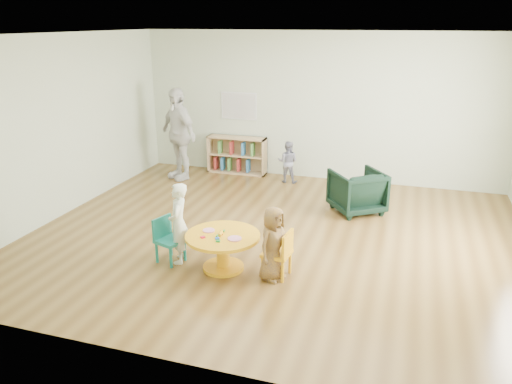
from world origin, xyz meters
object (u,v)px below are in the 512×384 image
(armchair, at_px, (357,191))
(child_right, at_px, (273,244))
(bookshelf, at_px, (237,155))
(activity_table, at_px, (223,245))
(kid_chair_left, at_px, (168,238))
(kid_chair_right, at_px, (280,252))
(adult_caretaker, at_px, (178,134))
(child_left, at_px, (179,223))
(toddler, at_px, (288,162))

(armchair, relative_size, child_right, 0.83)
(armchair, xyz_separation_m, child_right, (-0.69, -2.56, 0.11))
(bookshelf, bearing_deg, armchair, -30.12)
(activity_table, bearing_deg, kid_chair_left, -179.50)
(kid_chair_right, height_order, armchair, armchair)
(activity_table, height_order, adult_caretaker, adult_caretaker)
(child_left, bearing_deg, activity_table, 70.77)
(kid_chair_right, relative_size, bookshelf, 0.50)
(activity_table, bearing_deg, armchair, 61.60)
(child_left, bearing_deg, kid_chair_left, -91.45)
(child_right, height_order, toddler, child_right)
(toddler, bearing_deg, armchair, 139.46)
(activity_table, height_order, toddler, toddler)
(child_right, xyz_separation_m, adult_caretaker, (-2.86, 3.38, 0.43))
(kid_chair_right, distance_m, toddler, 3.77)
(toddler, bearing_deg, activity_table, 90.21)
(kid_chair_right, bearing_deg, toddler, 19.09)
(kid_chair_left, height_order, kid_chair_right, kid_chair_right)
(toddler, bearing_deg, kid_chair_left, 78.58)
(child_left, height_order, child_right, child_left)
(kid_chair_left, height_order, child_right, child_right)
(armchair, bearing_deg, child_right, 39.41)
(kid_chair_left, relative_size, child_left, 0.56)
(bookshelf, height_order, child_right, child_right)
(kid_chair_right, xyz_separation_m, bookshelf, (-1.98, 4.00, 0.05))
(bookshelf, bearing_deg, child_right, -64.87)
(armchair, distance_m, child_left, 3.17)
(armchair, height_order, adult_caretaker, adult_caretaker)
(kid_chair_left, bearing_deg, armchair, 158.34)
(activity_table, xyz_separation_m, child_left, (-0.61, 0.03, 0.21))
(bookshelf, height_order, child_left, child_left)
(adult_caretaker, bearing_deg, kid_chair_right, -16.89)
(armchair, height_order, toddler, toddler)
(kid_chair_left, xyz_separation_m, child_right, (1.42, -0.05, 0.14))
(kid_chair_left, bearing_deg, bookshelf, -154.67)
(child_left, distance_m, toddler, 3.70)
(activity_table, distance_m, armchair, 2.85)
(kid_chair_left, distance_m, toddler, 3.76)
(adult_caretaker, bearing_deg, armchair, 18.64)
(child_right, bearing_deg, activity_table, 107.49)
(activity_table, height_order, child_right, child_right)
(kid_chair_left, height_order, adult_caretaker, adult_caretaker)
(bookshelf, bearing_deg, kid_chair_left, -83.08)
(activity_table, bearing_deg, child_right, -4.75)
(kid_chair_right, height_order, child_left, child_left)
(kid_chair_right, bearing_deg, kid_chair_left, 97.45)
(child_left, relative_size, toddler, 1.31)
(toddler, bearing_deg, adult_caretaker, 8.79)
(bookshelf, bearing_deg, kid_chair_right, -63.66)
(kid_chair_right, height_order, child_right, child_right)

